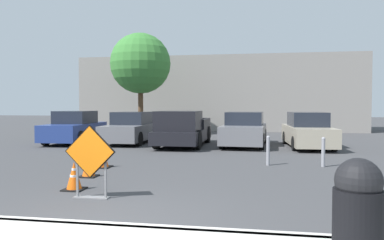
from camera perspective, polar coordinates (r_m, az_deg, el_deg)
ground_plane at (r=15.46m, az=0.70°, el=-4.74°), size 96.00×96.00×0.00m
curb_lip at (r=5.97m, az=-15.02°, el=-15.51°), size 28.67×0.20×0.14m
road_closed_sign at (r=7.84m, az=-15.25°, el=-5.62°), size 1.08×0.20×1.49m
traffic_cone_nearest at (r=8.81m, az=-17.52°, el=-8.18°), size 0.45×0.45×0.63m
traffic_cone_second at (r=10.28m, az=-15.49°, el=-6.72°), size 0.45×0.45×0.61m
traffic_cone_third at (r=11.69m, az=-13.55°, el=-5.32°), size 0.53×0.53×0.73m
parked_car_nearest at (r=19.60m, az=-17.42°, el=-1.19°), size 2.02×4.43×1.60m
parked_car_second at (r=18.98m, az=-9.15°, el=-1.30°), size 1.87×4.60×1.55m
pickup_truck at (r=17.15m, az=-1.48°, el=-1.56°), size 2.06×5.03×1.63m
parked_car_third at (r=17.59m, az=8.02°, el=-1.52°), size 2.10×4.64×1.57m
parked_car_fourth at (r=17.50m, az=17.21°, el=-1.68°), size 1.97×4.55×1.57m
trash_bin at (r=4.47m, az=23.96°, el=-12.74°), size 0.52×0.52×1.18m
bollard_nearest at (r=11.97m, az=11.52°, el=-4.45°), size 0.12×0.12×0.93m
bollard_second at (r=12.14m, az=19.37°, el=-4.49°), size 0.12×0.12×0.92m
building_facade_backdrop at (r=29.36m, az=4.17°, el=3.95°), size 20.97×5.00×5.51m
street_tree_behind_lot at (r=23.91m, az=-7.86°, el=8.50°), size 3.78×3.78×6.40m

